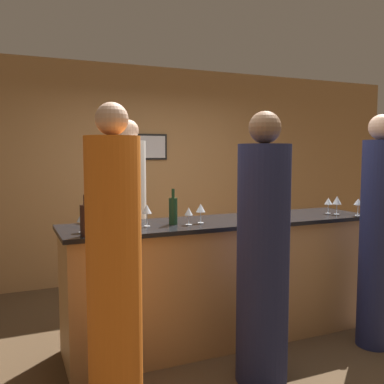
{
  "coord_description": "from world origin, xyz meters",
  "views": [
    {
      "loc": [
        -1.75,
        -3.32,
        1.67
      ],
      "look_at": [
        -0.27,
        0.1,
        1.33
      ],
      "focal_mm": 40.0,
      "sensor_mm": 36.0,
      "label": 1
    }
  ],
  "objects_px": {
    "guest_2": "(377,238)",
    "wine_bottle_1": "(257,206)",
    "guest_1": "(263,258)",
    "wine_bottle_0": "(173,210)",
    "bartender": "(130,229)",
    "wine_bottle_2": "(86,220)",
    "guest_0": "(114,277)"
  },
  "relations": [
    {
      "from": "wine_bottle_0",
      "to": "guest_0",
      "type": "bearing_deg",
      "value": -131.08
    },
    {
      "from": "wine_bottle_1",
      "to": "wine_bottle_0",
      "type": "bearing_deg",
      "value": -178.74
    },
    {
      "from": "guest_0",
      "to": "wine_bottle_2",
      "type": "bearing_deg",
      "value": 97.64
    },
    {
      "from": "guest_0",
      "to": "wine_bottle_2",
      "type": "relative_size",
      "value": 6.63
    },
    {
      "from": "bartender",
      "to": "guest_1",
      "type": "distance_m",
      "value": 1.57
    },
    {
      "from": "guest_1",
      "to": "guest_0",
      "type": "bearing_deg",
      "value": -176.24
    },
    {
      "from": "guest_1",
      "to": "wine_bottle_2",
      "type": "relative_size",
      "value": 6.63
    },
    {
      "from": "bartender",
      "to": "guest_1",
      "type": "xyz_separation_m",
      "value": [
        0.6,
        -1.45,
        -0.02
      ]
    },
    {
      "from": "wine_bottle_1",
      "to": "wine_bottle_2",
      "type": "xyz_separation_m",
      "value": [
        -1.57,
        -0.25,
        0.0
      ]
    },
    {
      "from": "guest_1",
      "to": "wine_bottle_0",
      "type": "xyz_separation_m",
      "value": [
        -0.42,
        0.71,
        0.28
      ]
    },
    {
      "from": "bartender",
      "to": "wine_bottle_0",
      "type": "xyz_separation_m",
      "value": [
        0.17,
        -0.74,
        0.26
      ]
    },
    {
      "from": "guest_1",
      "to": "wine_bottle_2",
      "type": "height_order",
      "value": "guest_1"
    },
    {
      "from": "bartender",
      "to": "guest_2",
      "type": "distance_m",
      "value": 2.26
    },
    {
      "from": "guest_2",
      "to": "wine_bottle_0",
      "type": "relative_size",
      "value": 6.71
    },
    {
      "from": "bartender",
      "to": "guest_2",
      "type": "bearing_deg",
      "value": 143.01
    },
    {
      "from": "wine_bottle_1",
      "to": "wine_bottle_2",
      "type": "bearing_deg",
      "value": -171.09
    },
    {
      "from": "bartender",
      "to": "guest_0",
      "type": "xyz_separation_m",
      "value": [
        -0.51,
        -1.52,
        -0.01
      ]
    },
    {
      "from": "wine_bottle_2",
      "to": "wine_bottle_0",
      "type": "bearing_deg",
      "value": 16.86
    },
    {
      "from": "guest_0",
      "to": "guest_2",
      "type": "xyz_separation_m",
      "value": [
        2.31,
        0.16,
        0.03
      ]
    },
    {
      "from": "guest_2",
      "to": "guest_1",
      "type": "bearing_deg",
      "value": -175.68
    },
    {
      "from": "guest_2",
      "to": "wine_bottle_1",
      "type": "xyz_separation_m",
      "value": [
        -0.81,
        0.63,
        0.25
      ]
    },
    {
      "from": "guest_2",
      "to": "wine_bottle_2",
      "type": "relative_size",
      "value": 6.72
    },
    {
      "from": "wine_bottle_0",
      "to": "wine_bottle_2",
      "type": "distance_m",
      "value": 0.79
    },
    {
      "from": "bartender",
      "to": "wine_bottle_2",
      "type": "xyz_separation_m",
      "value": [
        -0.58,
        -0.97,
        0.26
      ]
    },
    {
      "from": "wine_bottle_2",
      "to": "bartender",
      "type": "bearing_deg",
      "value": 59.17
    },
    {
      "from": "bartender",
      "to": "guest_1",
      "type": "height_order",
      "value": "bartender"
    },
    {
      "from": "guest_0",
      "to": "wine_bottle_0",
      "type": "bearing_deg",
      "value": 48.92
    },
    {
      "from": "guest_2",
      "to": "wine_bottle_2",
      "type": "bearing_deg",
      "value": 170.76
    },
    {
      "from": "guest_1",
      "to": "guest_2",
      "type": "distance_m",
      "value": 1.21
    },
    {
      "from": "bartender",
      "to": "wine_bottle_2",
      "type": "distance_m",
      "value": 1.16
    },
    {
      "from": "bartender",
      "to": "wine_bottle_0",
      "type": "height_order",
      "value": "bartender"
    },
    {
      "from": "bartender",
      "to": "guest_0",
      "type": "distance_m",
      "value": 1.6
    }
  ]
}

